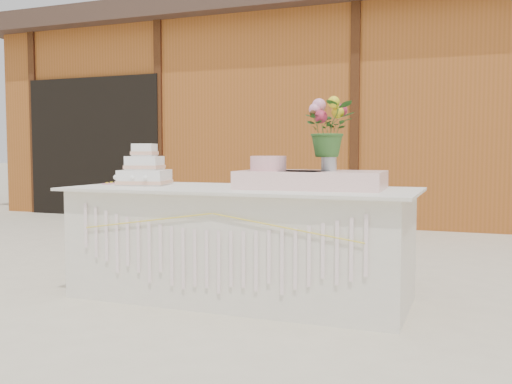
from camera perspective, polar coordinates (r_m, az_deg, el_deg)
ground at (r=4.06m, az=-1.54°, el=-10.48°), size 80.00×80.00×0.00m
barn at (r=9.76m, az=12.09°, el=7.80°), size 12.60×4.60×3.30m
cake_table at (r=3.97m, az=-1.58°, el=-5.08°), size 2.40×1.00×0.77m
wedding_cake at (r=4.32m, az=-11.06°, el=2.07°), size 0.41×0.41×0.31m
pink_cake_stand at (r=3.78m, az=1.24°, el=2.16°), size 0.30×0.30×0.22m
satin_runner at (r=3.83m, az=5.61°, el=1.23°), size 0.97×0.59×0.12m
flower_vase at (r=3.84m, az=7.32°, el=3.17°), size 0.10×0.10×0.14m
bouquet at (r=3.84m, az=7.35°, el=6.97°), size 0.41×0.38×0.37m
loose_flowers at (r=4.47m, az=-14.02°, el=0.87°), size 0.15×0.35×0.02m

